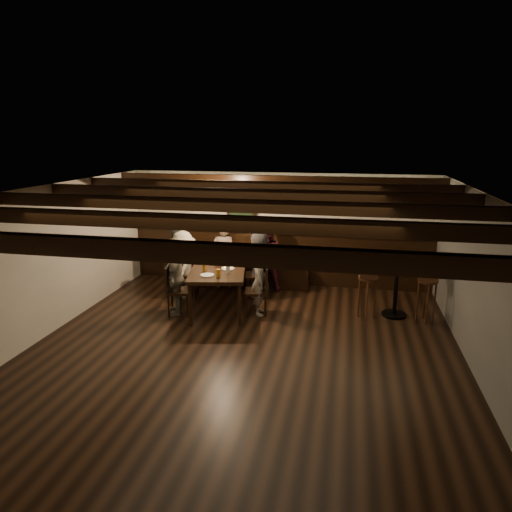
% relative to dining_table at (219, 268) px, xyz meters
% --- Properties ---
extents(room, '(7.00, 7.00, 7.00)m').
position_rel_dining_table_xyz_m(room, '(0.59, 0.31, 0.33)').
color(room, black).
rests_on(room, ground).
extents(dining_table, '(1.37, 2.29, 0.80)m').
position_rel_dining_table_xyz_m(dining_table, '(0.00, 0.00, 0.00)').
color(dining_table, black).
rests_on(dining_table, floor).
extents(chair_left_near, '(0.53, 0.53, 0.99)m').
position_rel_dining_table_xyz_m(chair_left_near, '(-0.79, 0.30, -0.44)').
color(chair_left_near, black).
rests_on(chair_left_near, floor).
extents(chair_left_far, '(0.49, 0.49, 0.90)m').
position_rel_dining_table_xyz_m(chair_left_far, '(-0.62, -0.58, -0.46)').
color(chair_left_far, black).
rests_on(chair_left_far, floor).
extents(chair_right_near, '(0.51, 0.51, 0.94)m').
position_rel_dining_table_xyz_m(chair_right_near, '(0.62, 0.58, -0.45)').
color(chair_right_near, black).
rests_on(chair_right_near, floor).
extents(chair_right_far, '(0.48, 0.48, 0.89)m').
position_rel_dining_table_xyz_m(chair_right_far, '(0.79, -0.30, -0.47)').
color(chair_right_far, black).
rests_on(chair_right_far, floor).
extents(person_bench_left, '(0.77, 0.58, 1.43)m').
position_rel_dining_table_xyz_m(person_bench_left, '(-1.06, 0.71, -0.03)').
color(person_bench_left, '#252527').
rests_on(person_bench_left, floor).
extents(person_bench_centre, '(0.56, 0.43, 1.39)m').
position_rel_dining_table_xyz_m(person_bench_centre, '(-0.20, 1.03, -0.04)').
color(person_bench_centre, slate).
rests_on(person_bench_centre, floor).
extents(person_bench_right, '(0.78, 0.66, 1.41)m').
position_rel_dining_table_xyz_m(person_bench_right, '(0.71, 1.06, -0.03)').
color(person_bench_right, maroon).
rests_on(person_bench_right, floor).
extents(person_left_near, '(0.66, 0.95, 1.35)m').
position_rel_dining_table_xyz_m(person_left_near, '(-0.82, 0.30, -0.07)').
color(person_left_near, '#AFA994').
rests_on(person_left_near, floor).
extents(person_left_far, '(0.49, 0.86, 1.38)m').
position_rel_dining_table_xyz_m(person_left_far, '(-0.65, -0.59, -0.05)').
color(person_left_far, slate).
rests_on(person_left_far, floor).
extents(person_right_near, '(0.54, 0.72, 1.33)m').
position_rel_dining_table_xyz_m(person_right_near, '(0.65, 0.59, -0.07)').
color(person_right_near, black).
rests_on(person_right_near, floor).
extents(person_right_far, '(0.38, 0.50, 1.23)m').
position_rel_dining_table_xyz_m(person_right_far, '(0.82, -0.30, -0.12)').
color(person_right_far, gray).
rests_on(person_right_far, floor).
extents(pint_a, '(0.07, 0.07, 0.14)m').
position_rel_dining_table_xyz_m(pint_a, '(-0.41, 0.63, 0.14)').
color(pint_a, '#BF7219').
rests_on(pint_a, dining_table).
extents(pint_b, '(0.07, 0.07, 0.14)m').
position_rel_dining_table_xyz_m(pint_b, '(0.12, 0.69, 0.14)').
color(pint_b, '#BF7219').
rests_on(pint_b, dining_table).
extents(pint_c, '(0.07, 0.07, 0.14)m').
position_rel_dining_table_xyz_m(pint_c, '(-0.31, 0.04, 0.14)').
color(pint_c, '#BF7219').
rests_on(pint_c, dining_table).
extents(pint_d, '(0.07, 0.07, 0.14)m').
position_rel_dining_table_xyz_m(pint_d, '(0.26, 0.25, 0.14)').
color(pint_d, silver).
rests_on(pint_d, dining_table).
extents(pint_e, '(0.07, 0.07, 0.14)m').
position_rel_dining_table_xyz_m(pint_e, '(-0.13, -0.48, 0.14)').
color(pint_e, '#BF7219').
rests_on(pint_e, dining_table).
extents(pint_f, '(0.07, 0.07, 0.14)m').
position_rel_dining_table_xyz_m(pint_f, '(0.30, -0.50, 0.14)').
color(pint_f, silver).
rests_on(pint_f, dining_table).
extents(pint_g, '(0.07, 0.07, 0.14)m').
position_rel_dining_table_xyz_m(pint_g, '(0.21, -0.77, 0.14)').
color(pint_g, '#BF7219').
rests_on(pint_g, dining_table).
extents(plate_near, '(0.24, 0.24, 0.01)m').
position_rel_dining_table_xyz_m(plate_near, '(-0.01, -0.72, 0.07)').
color(plate_near, white).
rests_on(plate_near, dining_table).
extents(plate_far, '(0.24, 0.24, 0.01)m').
position_rel_dining_table_xyz_m(plate_far, '(0.24, -0.26, 0.07)').
color(plate_far, white).
rests_on(plate_far, dining_table).
extents(condiment_caddy, '(0.15, 0.10, 0.12)m').
position_rel_dining_table_xyz_m(condiment_caddy, '(0.01, -0.05, 0.13)').
color(condiment_caddy, black).
rests_on(condiment_caddy, dining_table).
extents(candle, '(0.05, 0.05, 0.05)m').
position_rel_dining_table_xyz_m(candle, '(0.06, 0.32, 0.09)').
color(candle, beige).
rests_on(candle, dining_table).
extents(high_top_table, '(0.60, 0.60, 1.07)m').
position_rel_dining_table_xyz_m(high_top_table, '(3.23, 0.11, -0.04)').
color(high_top_table, black).
rests_on(high_top_table, floor).
extents(bar_stool_left, '(0.34, 0.35, 1.08)m').
position_rel_dining_table_xyz_m(bar_stool_left, '(2.73, -0.10, -0.34)').
color(bar_stool_left, '#361C11').
rests_on(bar_stool_left, floor).
extents(bar_stool_right, '(0.36, 0.38, 1.08)m').
position_rel_dining_table_xyz_m(bar_stool_right, '(3.73, -0.05, -0.34)').
color(bar_stool_right, '#361C11').
rests_on(bar_stool_right, floor).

